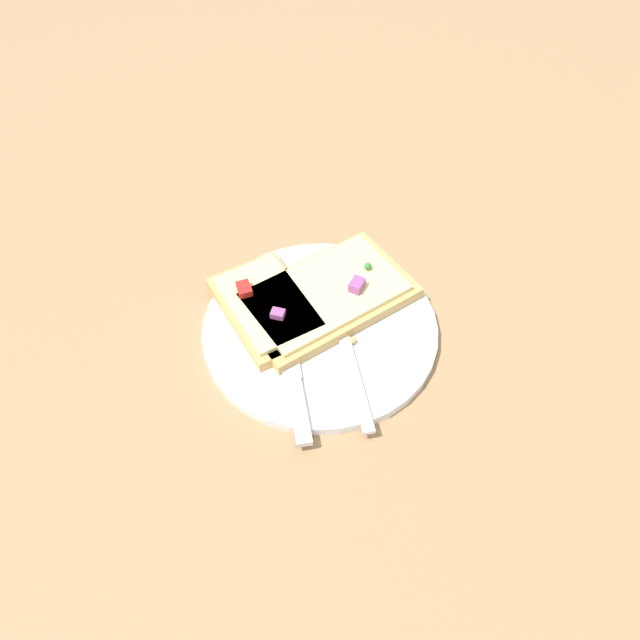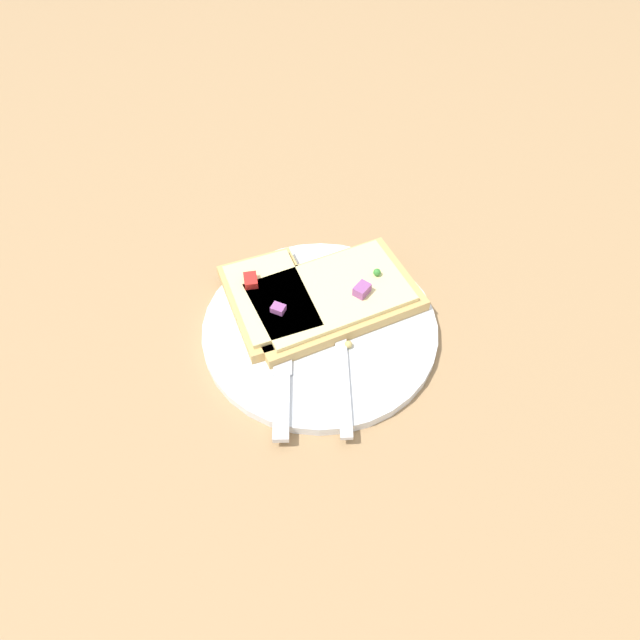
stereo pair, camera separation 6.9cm
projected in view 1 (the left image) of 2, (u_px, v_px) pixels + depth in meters
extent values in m
plane|color=#9E7A51|center=(320.00, 332.00, 0.71)|extent=(4.00, 4.00, 0.00)
cylinder|color=white|center=(320.00, 329.00, 0.70)|extent=(0.26, 0.26, 0.01)
cube|color=silver|center=(355.00, 380.00, 0.65)|extent=(0.08, 0.11, 0.01)
cube|color=silver|center=(338.00, 316.00, 0.70)|extent=(0.05, 0.06, 0.01)
cube|color=silver|center=(340.00, 290.00, 0.73)|extent=(0.02, 0.03, 0.00)
cube|color=silver|center=(334.00, 291.00, 0.73)|extent=(0.02, 0.03, 0.00)
cube|color=silver|center=(328.00, 292.00, 0.73)|extent=(0.02, 0.03, 0.00)
cube|color=silver|center=(322.00, 293.00, 0.73)|extent=(0.02, 0.03, 0.00)
cube|color=silver|center=(299.00, 411.00, 0.63)|extent=(0.05, 0.07, 0.01)
cube|color=silver|center=(285.00, 333.00, 0.69)|extent=(0.08, 0.12, 0.00)
cube|color=tan|center=(325.00, 298.00, 0.72)|extent=(0.21, 0.14, 0.01)
cube|color=beige|center=(325.00, 292.00, 0.71)|extent=(0.19, 0.13, 0.01)
sphere|color=#388433|center=(368.00, 266.00, 0.72)|extent=(0.01, 0.01, 0.01)
cube|color=#934C8E|center=(359.00, 287.00, 0.70)|extent=(0.02, 0.02, 0.01)
cube|color=tan|center=(268.00, 308.00, 0.71)|extent=(0.12, 0.16, 0.01)
cube|color=beige|center=(267.00, 302.00, 0.70)|extent=(0.10, 0.14, 0.01)
cube|color=red|center=(244.00, 289.00, 0.70)|extent=(0.02, 0.02, 0.01)
cube|color=#934C8E|center=(278.00, 314.00, 0.68)|extent=(0.02, 0.02, 0.01)
sphere|color=tan|center=(352.00, 341.00, 0.68)|extent=(0.01, 0.01, 0.01)
sphere|color=tan|center=(338.00, 315.00, 0.70)|extent=(0.01, 0.01, 0.01)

